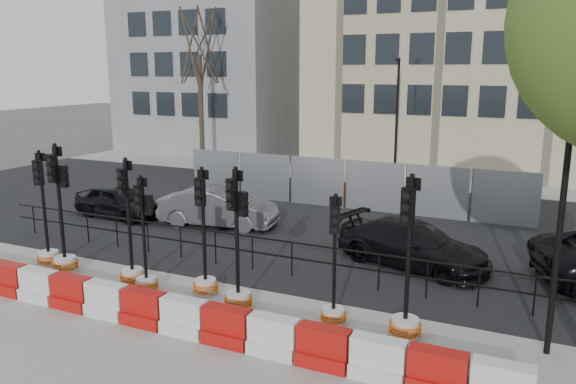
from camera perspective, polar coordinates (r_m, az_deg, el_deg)
The scene contains 23 objects.
ground at distance 14.87m, azimuth -5.83°, elevation -9.40°, with size 120.00×120.00×0.00m, color #51514C.
sidewalk_near at distance 12.60m, azimuth -12.97°, elevation -13.79°, with size 40.00×6.00×0.02m, color gray.
road at distance 20.87m, azimuth 3.96°, elevation -2.87°, with size 40.00×14.00×0.03m, color black.
sidewalk_far at distance 29.25m, azimuth 10.26°, elevation 1.39°, with size 40.00×4.00×0.02m, color gray.
building_grey at distance 39.90m, azimuth -7.43°, elevation 14.47°, with size 11.00×9.06×14.00m.
building_cream at distance 34.39m, azimuth 16.92°, elevation 17.74°, with size 15.00×10.06×18.00m.
kerb_railing at distance 15.61m, azimuth -3.65°, elevation -5.59°, with size 18.00×0.04×1.00m.
heras_fencing at distance 23.28m, azimuth 6.41°, elevation 0.38°, with size 14.33×1.72×2.00m.
lamp_post_far at distance 27.72m, azimuth 10.98°, elevation 7.47°, with size 0.12×0.56×6.00m.
lamp_post_near at distance 11.56m, azimuth 26.20°, elevation -0.28°, with size 0.12×0.56×6.00m.
tree_bare_far at distance 32.81m, azimuth -9.03°, elevation 14.28°, with size 2.00×2.00×9.00m.
barrier_row at distance 12.60m, azimuth -12.48°, elevation -11.99°, with size 14.65×0.50×0.80m.
traffic_signal_a at distance 17.43m, azimuth -23.28°, elevation -4.69°, with size 0.65×0.65×3.32m.
traffic_signal_b at distance 16.60m, azimuth -21.87°, elevation -4.79°, with size 0.71×0.71×3.59m.
traffic_signal_c at distance 15.19m, azimuth -15.66°, elevation -6.55°, with size 0.66×0.66×3.34m.
traffic_signal_d at distance 14.59m, azimuth -14.26°, elevation -7.16°, with size 0.59×0.59×2.99m.
traffic_signal_e at distance 14.16m, azimuth -8.46°, elevation -7.72°, with size 0.64×0.64×3.22m.
traffic_signal_f at distance 13.18m, azimuth -5.13°, elevation -8.54°, with size 0.67×0.67×3.38m.
traffic_signal_g at distance 12.52m, azimuth 4.66°, elevation -10.67°, with size 0.58×0.58×2.94m.
traffic_signal_h at distance 12.10m, azimuth 11.87°, elevation -11.17°, with size 0.69×0.69×3.49m.
car_a at distance 22.07m, azimuth -16.83°, elevation -0.93°, with size 3.72×1.75×1.23m, color black.
car_b at distance 20.09m, azimuth -7.09°, elevation -1.54°, with size 4.38×2.11×1.38m, color #4D4D52.
car_c at distance 16.32m, azimuth 12.55°, elevation -5.21°, with size 4.79×3.00×1.29m, color black.
Camera 1 is at (7.10, -11.84, 5.51)m, focal length 35.00 mm.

